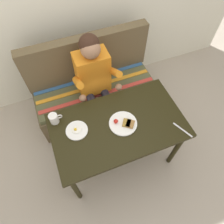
% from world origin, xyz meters
% --- Properties ---
extents(ground_plane, '(8.00, 8.00, 0.00)m').
position_xyz_m(ground_plane, '(0.00, 0.00, 0.00)').
color(ground_plane, '#AB9E8D').
extents(table, '(1.20, 0.70, 0.73)m').
position_xyz_m(table, '(0.00, 0.00, 0.65)').
color(table, black).
rests_on(table, ground).
extents(couch, '(1.44, 0.56, 1.00)m').
position_xyz_m(couch, '(0.00, 0.76, 0.33)').
color(couch, brown).
rests_on(couch, ground).
extents(person, '(0.45, 0.61, 1.21)m').
position_xyz_m(person, '(-0.02, 0.59, 0.74)').
color(person, orange).
rests_on(person, ground).
extents(plate_breakfast, '(0.25, 0.25, 0.05)m').
position_xyz_m(plate_breakfast, '(0.05, -0.02, 0.74)').
color(plate_breakfast, white).
rests_on(plate_breakfast, table).
extents(plate_eggs, '(0.19, 0.19, 0.04)m').
position_xyz_m(plate_eggs, '(-0.36, 0.07, 0.74)').
color(plate_eggs, white).
rests_on(plate_eggs, table).
extents(coffee_mug, '(0.12, 0.08, 0.10)m').
position_xyz_m(coffee_mug, '(-0.52, 0.24, 0.78)').
color(coffee_mug, white).
rests_on(coffee_mug, table).
extents(knife, '(0.09, 0.19, 0.00)m').
position_xyz_m(knife, '(0.51, -0.26, 0.73)').
color(knife, silver).
rests_on(knife, table).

